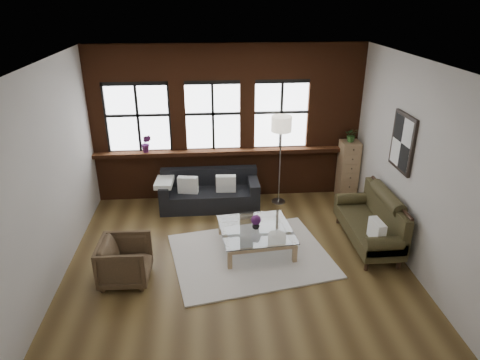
{
  "coord_description": "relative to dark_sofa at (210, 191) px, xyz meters",
  "views": [
    {
      "loc": [
        -0.45,
        -6.02,
        4.09
      ],
      "look_at": [
        0.1,
        0.6,
        1.15
      ],
      "focal_mm": 32.0,
      "sensor_mm": 36.0,
      "label": 1
    }
  ],
  "objects": [
    {
      "name": "vase",
      "position": [
        0.76,
        -1.65,
        0.09
      ],
      "size": [
        0.13,
        0.13,
        0.14
      ],
      "primitive_type": "imported",
      "rotation": [
        0.0,
        0.0,
        -0.0
      ],
      "color": "#B2B2B2",
      "rests_on": "coffee_table"
    },
    {
      "name": "sill_ledge",
      "position": [
        0.42,
        0.45,
        0.68
      ],
      "size": [
        5.5,
        0.3,
        0.08
      ],
      "primitive_type": "cube",
      "color": "#4C2412",
      "rests_on": "brick_backwall"
    },
    {
      "name": "drawer_chest",
      "position": [
        2.95,
        0.25,
        0.26
      ],
      "size": [
        0.38,
        0.38,
        1.25
      ],
      "primitive_type": "cube",
      "color": "#9E7D56",
      "rests_on": "floor"
    },
    {
      "name": "wall_front",
      "position": [
        0.42,
        -4.4,
        1.24
      ],
      "size": [
        5.5,
        0.0,
        5.5
      ],
      "primitive_type": "plane",
      "rotation": [
        -1.57,
        0.0,
        0.0
      ],
      "color": "#B7B2AA",
      "rests_on": "ground"
    },
    {
      "name": "dark_sofa",
      "position": [
        0.0,
        0.0,
        0.0
      ],
      "size": [
        1.99,
        0.81,
        0.72
      ],
      "primitive_type": null,
      "color": "black",
      "rests_on": "floor"
    },
    {
      "name": "pillow_b",
      "position": [
        0.33,
        -0.1,
        0.19
      ],
      "size": [
        0.41,
        0.16,
        0.34
      ],
      "primitive_type": "cube",
      "rotation": [
        0.0,
        0.0,
        -0.05
      ],
      "color": "white",
      "rests_on": "dark_sofa"
    },
    {
      "name": "ceiling",
      "position": [
        0.42,
        -1.9,
        2.84
      ],
      "size": [
        5.5,
        5.5,
        0.0
      ],
      "primitive_type": "plane",
      "rotation": [
        3.14,
        0.0,
        0.0
      ],
      "color": "white",
      "rests_on": "ground"
    },
    {
      "name": "wall_back",
      "position": [
        0.42,
        0.6,
        1.24
      ],
      "size": [
        5.5,
        0.0,
        5.5
      ],
      "primitive_type": "plane",
      "rotation": [
        1.57,
        0.0,
        0.0
      ],
      "color": "#B7B2AA",
      "rests_on": "ground"
    },
    {
      "name": "flowers",
      "position": [
        0.76,
        -1.65,
        0.2
      ],
      "size": [
        0.17,
        0.17,
        0.17
      ],
      "primitive_type": "sphere",
      "color": "#4E1C53",
      "rests_on": "vase"
    },
    {
      "name": "wall_left",
      "position": [
        -2.33,
        -1.9,
        1.24
      ],
      "size": [
        0.0,
        5.0,
        5.0
      ],
      "primitive_type": "plane",
      "rotation": [
        1.57,
        0.0,
        1.57
      ],
      "color": "#B7B2AA",
      "rests_on": "ground"
    },
    {
      "name": "window_right",
      "position": [
        1.52,
        0.55,
        1.39
      ],
      "size": [
        1.38,
        0.1,
        1.5
      ],
      "primitive_type": null,
      "color": "black",
      "rests_on": "brick_backwall"
    },
    {
      "name": "floor_lamp",
      "position": [
        1.45,
        0.08,
        0.65
      ],
      "size": [
        0.4,
        0.4,
        2.01
      ],
      "primitive_type": null,
      "color": "#A5A5A8",
      "rests_on": "floor"
    },
    {
      "name": "brick_backwall",
      "position": [
        0.42,
        0.54,
        1.24
      ],
      "size": [
        5.5,
        0.12,
        3.2
      ],
      "primitive_type": null,
      "color": "#4C2412",
      "rests_on": "floor"
    },
    {
      "name": "floor",
      "position": [
        0.42,
        -1.9,
        -0.36
      ],
      "size": [
        5.5,
        5.5,
        0.0
      ],
      "primitive_type": "plane",
      "color": "#4F3A1C",
      "rests_on": "ground"
    },
    {
      "name": "wall_poster",
      "position": [
        3.14,
        -1.6,
        1.49
      ],
      "size": [
        0.05,
        0.74,
        0.94
      ],
      "primitive_type": null,
      "color": "black",
      "rests_on": "wall_right"
    },
    {
      "name": "vintage_settee",
      "position": [
        2.72,
        -1.66,
        0.11
      ],
      "size": [
        0.79,
        1.78,
        0.95
      ],
      "primitive_type": null,
      "color": "#332D17",
      "rests_on": "floor"
    },
    {
      "name": "pillow_a",
      "position": [
        -0.43,
        -0.1,
        0.19
      ],
      "size": [
        0.42,
        0.21,
        0.34
      ],
      "primitive_type": "cube",
      "rotation": [
        0.0,
        0.0,
        -0.18
      ],
      "color": "white",
      "rests_on": "dark_sofa"
    },
    {
      "name": "shag_rug",
      "position": [
        0.65,
        -1.89,
        -0.35
      ],
      "size": [
        2.86,
        2.43,
        0.03
      ],
      "primitive_type": "cube",
      "rotation": [
        0.0,
        0.0,
        0.19
      ],
      "color": "beige",
      "rests_on": "floor"
    },
    {
      "name": "armchair",
      "position": [
        -1.32,
        -2.37,
        -0.02
      ],
      "size": [
        0.77,
        0.75,
        0.69
      ],
      "primitive_type": "imported",
      "rotation": [
        0.0,
        0.0,
        1.54
      ],
      "color": "#463523",
      "rests_on": "floor"
    },
    {
      "name": "coffee_table",
      "position": [
        0.76,
        -1.65,
        -0.17
      ],
      "size": [
        1.3,
        1.3,
        0.4
      ],
      "primitive_type": null,
      "rotation": [
        0.0,
        0.0,
        0.1
      ],
      "color": "#9E7D56",
      "rests_on": "shag_rug"
    },
    {
      "name": "wall_right",
      "position": [
        3.17,
        -1.9,
        1.24
      ],
      "size": [
        0.0,
        5.0,
        5.0
      ],
      "primitive_type": "plane",
      "rotation": [
        1.57,
        0.0,
        -1.57
      ],
      "color": "#B7B2AA",
      "rests_on": "ground"
    },
    {
      "name": "pillow_settee",
      "position": [
        2.64,
        -2.21,
        0.23
      ],
      "size": [
        0.17,
        0.39,
        0.34
      ],
      "primitive_type": "cube",
      "rotation": [
        0.0,
        0.0,
        0.07
      ],
      "color": "white",
      "rests_on": "vintage_settee"
    },
    {
      "name": "window_left",
      "position": [
        -1.38,
        0.55,
        1.39
      ],
      "size": [
        1.38,
        0.1,
        1.5
      ],
      "primitive_type": null,
      "color": "black",
      "rests_on": "brick_backwall"
    },
    {
      "name": "window_mid",
      "position": [
        0.12,
        0.55,
        1.39
      ],
      "size": [
        1.38,
        0.1,
        1.5
      ],
      "primitive_type": null,
      "color": "black",
      "rests_on": "brick_backwall"
    },
    {
      "name": "potted_plant_top",
      "position": [
        2.95,
        0.25,
        1.03
      ],
      "size": [
        0.32,
        0.29,
        0.29
      ],
      "primitive_type": "imported",
      "rotation": [
        0.0,
        0.0,
        -0.3
      ],
      "color": "#2D5923",
      "rests_on": "drawer_chest"
    },
    {
      "name": "sill_plant",
      "position": [
        -1.25,
        0.42,
        0.91
      ],
      "size": [
        0.23,
        0.19,
        0.37
      ],
      "primitive_type": "imported",
      "rotation": [
        0.0,
        0.0,
        -0.14
      ],
      "color": "#4E1C53",
      "rests_on": "sill_ledge"
    }
  ]
}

